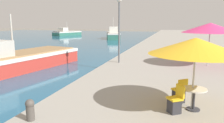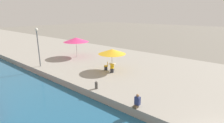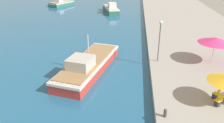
{
  "view_description": "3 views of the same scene",
  "coord_description": "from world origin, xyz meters",
  "px_view_note": "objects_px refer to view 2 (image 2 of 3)",
  "views": [
    {
      "loc": [
        4.66,
        5.11,
        3.59
      ],
      "look_at": [
        1.5,
        16.05,
        1.48
      ],
      "focal_mm": 35.0,
      "sensor_mm": 36.0,
      "label": 1
    },
    {
      "loc": [
        -8.89,
        0.5,
        6.82
      ],
      "look_at": [
        5.31,
        12.5,
        1.68
      ],
      "focal_mm": 28.0,
      "sensor_mm": 36.0,
      "label": 2
    },
    {
      "loc": [
        -1.73,
        -2.59,
        10.67
      ],
      "look_at": [
        -4.0,
        18.0,
        1.28
      ],
      "focal_mm": 35.0,
      "sensor_mm": 36.0,
      "label": 3
    }
  ],
  "objects_px": {
    "mooring_bollard": "(96,85)",
    "person_at_quay": "(137,101)",
    "cafe_umbrella_white": "(76,40)",
    "lamppost": "(38,41)",
    "cafe_chair_left": "(112,69)",
    "cafe_chair_right": "(106,67)",
    "cafe_umbrella_pink": "(112,51)",
    "cafe_table": "(113,66)"
  },
  "relations": [
    {
      "from": "cafe_umbrella_pink",
      "to": "cafe_table",
      "type": "xyz_separation_m",
      "value": [
        0.05,
        -0.04,
        -1.6
      ]
    },
    {
      "from": "cafe_chair_left",
      "to": "person_at_quay",
      "type": "height_order",
      "value": "person_at_quay"
    },
    {
      "from": "cafe_table",
      "to": "cafe_chair_left",
      "type": "height_order",
      "value": "cafe_chair_left"
    },
    {
      "from": "cafe_umbrella_white",
      "to": "cafe_chair_left",
      "type": "xyz_separation_m",
      "value": [
        -2.04,
        -8.46,
        -2.17
      ]
    },
    {
      "from": "cafe_umbrella_pink",
      "to": "cafe_chair_left",
      "type": "relative_size",
      "value": 3.31
    },
    {
      "from": "cafe_chair_right",
      "to": "cafe_umbrella_white",
      "type": "bearing_deg",
      "value": 36.63
    },
    {
      "from": "cafe_umbrella_pink",
      "to": "cafe_table",
      "type": "height_order",
      "value": "cafe_umbrella_pink"
    },
    {
      "from": "cafe_umbrella_white",
      "to": "cafe_chair_left",
      "type": "height_order",
      "value": "cafe_umbrella_white"
    },
    {
      "from": "cafe_chair_left",
      "to": "lamppost",
      "type": "bearing_deg",
      "value": -9.15
    },
    {
      "from": "mooring_bollard",
      "to": "cafe_chair_right",
      "type": "bearing_deg",
      "value": 32.73
    },
    {
      "from": "cafe_umbrella_pink",
      "to": "person_at_quay",
      "type": "distance_m",
      "value": 8.33
    },
    {
      "from": "cafe_table",
      "to": "person_at_quay",
      "type": "distance_m",
      "value": 8.15
    },
    {
      "from": "cafe_umbrella_pink",
      "to": "lamppost",
      "type": "xyz_separation_m",
      "value": [
        -4.43,
        7.52,
        0.96
      ]
    },
    {
      "from": "cafe_umbrella_pink",
      "to": "cafe_umbrella_white",
      "type": "bearing_deg",
      "value": 79.42
    },
    {
      "from": "mooring_bollard",
      "to": "lamppost",
      "type": "bearing_deg",
      "value": 88.64
    },
    {
      "from": "cafe_table",
      "to": "mooring_bollard",
      "type": "height_order",
      "value": "cafe_table"
    },
    {
      "from": "cafe_umbrella_white",
      "to": "lamppost",
      "type": "distance_m",
      "value": 5.97
    },
    {
      "from": "cafe_umbrella_white",
      "to": "person_at_quay",
      "type": "relative_size",
      "value": 3.82
    },
    {
      "from": "cafe_umbrella_white",
      "to": "cafe_chair_left",
      "type": "relative_size",
      "value": 3.95
    },
    {
      "from": "cafe_table",
      "to": "cafe_chair_right",
      "type": "bearing_deg",
      "value": 129.1
    },
    {
      "from": "cafe_umbrella_white",
      "to": "person_at_quay",
      "type": "xyz_separation_m",
      "value": [
        -6.49,
        -14.45,
        -2.08
      ]
    },
    {
      "from": "cafe_chair_left",
      "to": "lamppost",
      "type": "distance_m",
      "value": 9.29
    },
    {
      "from": "cafe_umbrella_pink",
      "to": "cafe_table",
      "type": "bearing_deg",
      "value": -41.65
    },
    {
      "from": "cafe_umbrella_pink",
      "to": "lamppost",
      "type": "relative_size",
      "value": 0.66
    },
    {
      "from": "cafe_umbrella_pink",
      "to": "cafe_chair_left",
      "type": "height_order",
      "value": "cafe_umbrella_pink"
    },
    {
      "from": "cafe_umbrella_pink",
      "to": "mooring_bollard",
      "type": "xyz_separation_m",
      "value": [
        -4.66,
        -2.22,
        -1.78
      ]
    },
    {
      "from": "cafe_umbrella_pink",
      "to": "mooring_bollard",
      "type": "distance_m",
      "value": 5.46
    },
    {
      "from": "cafe_umbrella_white",
      "to": "cafe_table",
      "type": "xyz_separation_m",
      "value": [
        -1.45,
        -8.05,
        -1.96
      ]
    },
    {
      "from": "cafe_table",
      "to": "cafe_chair_right",
      "type": "distance_m",
      "value": 0.75
    },
    {
      "from": "cafe_umbrella_white",
      "to": "mooring_bollard",
      "type": "bearing_deg",
      "value": -121.07
    },
    {
      "from": "mooring_bollard",
      "to": "cafe_umbrella_pink",
      "type": "bearing_deg",
      "value": 25.42
    },
    {
      "from": "cafe_chair_left",
      "to": "cafe_umbrella_pink",
      "type": "bearing_deg",
      "value": -84.96
    },
    {
      "from": "cafe_chair_right",
      "to": "cafe_chair_left",
      "type": "bearing_deg",
      "value": -136.99
    },
    {
      "from": "cafe_chair_left",
      "to": "cafe_chair_right",
      "type": "relative_size",
      "value": 1.0
    },
    {
      "from": "person_at_quay",
      "to": "lamppost",
      "type": "distance_m",
      "value": 14.23
    },
    {
      "from": "cafe_umbrella_pink",
      "to": "person_at_quay",
      "type": "relative_size",
      "value": 3.2
    },
    {
      "from": "cafe_chair_left",
      "to": "cafe_chair_right",
      "type": "xyz_separation_m",
      "value": [
        0.14,
        0.98,
        0.0
      ]
    },
    {
      "from": "cafe_table",
      "to": "person_at_quay",
      "type": "bearing_deg",
      "value": -128.25
    },
    {
      "from": "cafe_umbrella_white",
      "to": "mooring_bollard",
      "type": "distance_m",
      "value": 12.12
    },
    {
      "from": "mooring_bollard",
      "to": "cafe_table",
      "type": "bearing_deg",
      "value": 24.77
    },
    {
      "from": "cafe_umbrella_pink",
      "to": "cafe_chair_right",
      "type": "xyz_separation_m",
      "value": [
        -0.41,
        0.52,
        -1.81
      ]
    },
    {
      "from": "mooring_bollard",
      "to": "person_at_quay",
      "type": "bearing_deg",
      "value": -94.53
    }
  ]
}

